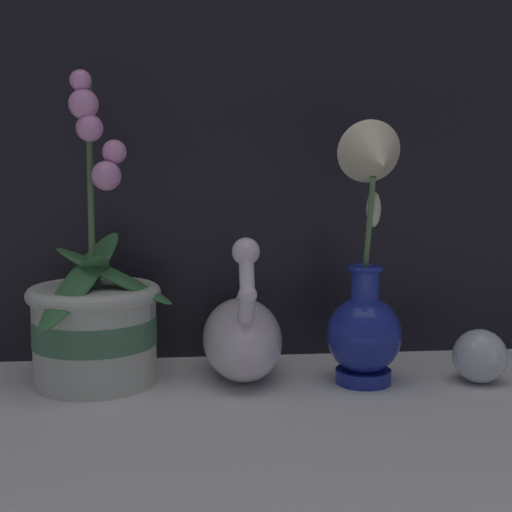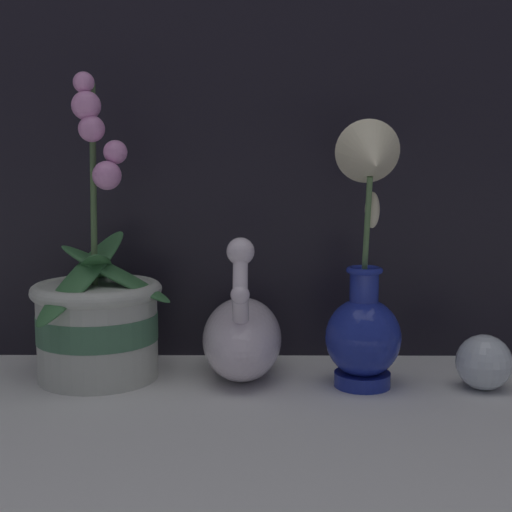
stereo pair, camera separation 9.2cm
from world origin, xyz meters
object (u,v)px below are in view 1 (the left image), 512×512
orchid_potted_plant (95,319)px  swan_figurine (242,335)px  blue_vase (367,285)px  glass_sphere (480,356)px

orchid_potted_plant → swan_figurine: bearing=2.2°
orchid_potted_plant → blue_vase: orchid_potted_plant is taller
glass_sphere → orchid_potted_plant: bearing=174.7°
blue_vase → glass_sphere: (0.15, -0.00, -0.09)m
orchid_potted_plant → swan_figurine: (0.19, 0.01, -0.03)m
glass_sphere → blue_vase: bearing=179.8°
orchid_potted_plant → blue_vase: 0.35m
swan_figurine → glass_sphere: 0.31m
swan_figurine → orchid_potted_plant: bearing=-177.8°
swan_figurine → glass_sphere: size_ratio=2.96×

